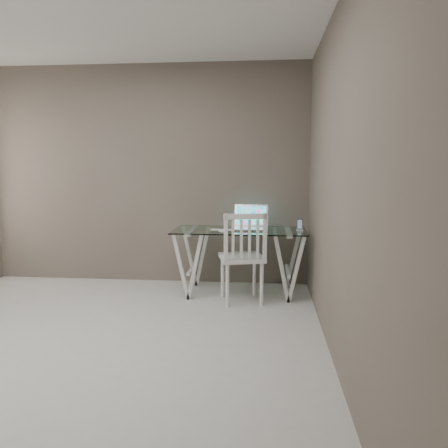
# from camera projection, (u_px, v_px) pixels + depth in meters

# --- Properties ---
(room) EXTENTS (4.50, 4.52, 2.71)m
(room) POSITION_uv_depth(u_px,v_px,m) (56.00, 132.00, 3.21)
(room) COLOR #BBB8B3
(room) RESTS_ON ground
(desk) EXTENTS (1.50, 0.70, 0.75)m
(desk) POSITION_uv_depth(u_px,v_px,m) (240.00, 261.00, 5.01)
(desk) COLOR silver
(desk) RESTS_ON ground
(chair) EXTENTS (0.54, 0.54, 0.99)m
(chair) POSITION_uv_depth(u_px,v_px,m) (243.00, 254.00, 4.62)
(chair) COLOR white
(chair) RESTS_ON ground
(laptop) EXTENTS (0.39, 0.37, 0.26)m
(laptop) POSITION_uv_depth(u_px,v_px,m) (251.00, 223.00, 5.04)
(laptop) COLOR silver
(laptop) RESTS_ON desk
(keyboard) EXTENTS (0.29, 0.12, 0.01)m
(keyboard) POSITION_uv_depth(u_px,v_px,m) (222.00, 230.00, 4.90)
(keyboard) COLOR silver
(keyboard) RESTS_ON desk
(mouse) EXTENTS (0.10, 0.06, 0.03)m
(mouse) POSITION_uv_depth(u_px,v_px,m) (223.00, 231.00, 4.74)
(mouse) COLOR silver
(mouse) RESTS_ON desk
(phone_dock) EXTENTS (0.07, 0.07, 0.13)m
(phone_dock) POSITION_uv_depth(u_px,v_px,m) (300.00, 228.00, 4.87)
(phone_dock) COLOR white
(phone_dock) RESTS_ON desk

